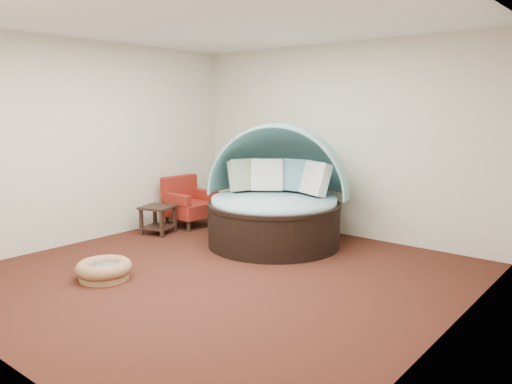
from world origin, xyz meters
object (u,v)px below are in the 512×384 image
Objects in this scene: canopy_daybed at (276,188)px; pet_basket at (104,269)px; red_armchair at (188,203)px; side_table at (158,216)px.

pet_basket is at bearing -125.80° from canopy_daybed.
pet_basket is (-0.57, -2.41, -0.67)m from canopy_daybed.
canopy_daybed is 3.06× the size of red_armchair.
side_table is at bearing 123.21° from pet_basket.
side_table is (-1.67, -0.72, -0.50)m from canopy_daybed.
red_armchair is at bearing 94.37° from side_table.
pet_basket is at bearing -56.79° from side_table.
side_table is (0.05, -0.66, -0.09)m from red_armchair.
side_table reaches higher than pet_basket.
canopy_daybed reaches higher than side_table.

